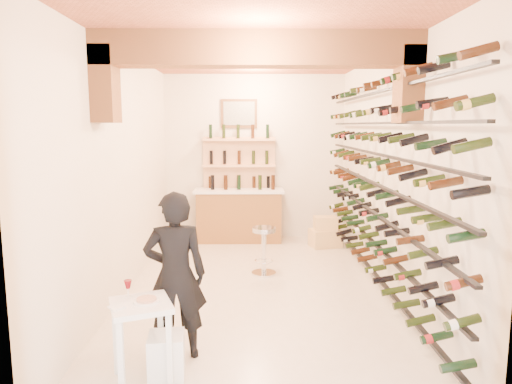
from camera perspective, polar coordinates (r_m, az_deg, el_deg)
ground at (r=6.42m, az=0.03°, el=-11.95°), size 6.00×6.00×0.00m
room_shell at (r=5.76m, az=0.06°, el=8.58°), size 3.52×6.02×3.21m
wine_rack at (r=6.27m, az=14.18°, el=1.87°), size 0.32×5.70×2.56m
back_counter at (r=8.84m, az=-2.11°, el=-2.73°), size 1.70×0.62×1.29m
back_shelving at (r=8.98m, az=-2.10°, el=1.55°), size 1.40×0.31×2.73m
tasting_table at (r=4.21m, az=-14.12°, el=-14.82°), size 0.64×0.64×0.87m
white_stool at (r=4.39m, az=-11.09°, el=-19.36°), size 0.34×0.34×0.39m
person at (r=4.48m, az=-10.01°, el=-10.20°), size 0.64×0.48×1.62m
chrome_barstool at (r=6.90m, az=0.99°, el=-6.89°), size 0.37×0.37×0.72m
crate_lower at (r=8.59m, az=8.60°, el=-5.68°), size 0.61×0.50×0.32m
crate_upper at (r=8.52m, az=8.64°, el=-3.84°), size 0.42×0.29×0.24m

